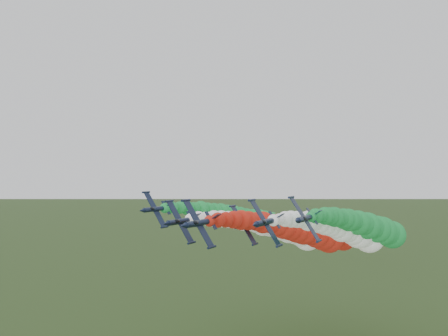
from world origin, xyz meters
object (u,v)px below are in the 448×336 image
Objects in this scene: jet_lead at (302,231)px; jet_trail at (321,231)px; jet_inner_right at (348,231)px; jet_outer_left at (251,219)px; jet_outer_right at (371,228)px; jet_inner_left at (282,230)px.

jet_lead is 1.00× the size of jet_trail.
jet_inner_right is 1.01× the size of jet_outer_left.
jet_outer_right is at bearing 44.17° from jet_inner_right.
jet_outer_right is (40.25, -3.76, -0.16)m from jet_outer_left.
jet_trail is (8.23, 13.72, -1.51)m from jet_inner_left.
jet_outer_right reaches higher than jet_inner_left.
jet_outer_left is 23.86m from jet_trail.
jet_inner_left is 1.00× the size of jet_inner_right.
jet_outer_left is 0.99× the size of jet_trail.
jet_trail is at bearing 7.72° from jet_outer_left.
jet_outer_right reaches higher than jet_inner_right.
jet_lead is 1.01× the size of jet_outer_left.
jet_outer_left is at bearing 145.29° from jet_inner_left.
jet_trail is (-0.50, 21.43, -2.45)m from jet_lead.
jet_outer_left is at bearing -172.28° from jet_trail.
jet_inner_right is (10.73, 9.06, -0.30)m from jet_lead.
jet_outer_right is (25.03, 6.78, 1.37)m from jet_inner_left.
jet_inner_left is 18.58m from jet_outer_left.
jet_outer_right is at bearing -22.44° from jet_trail.
jet_lead is at bearing -37.31° from jet_outer_left.
jet_outer_left reaches higher than jet_outer_right.
jet_outer_left reaches higher than jet_inner_left.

